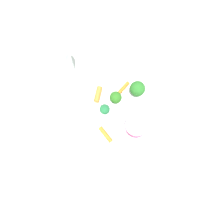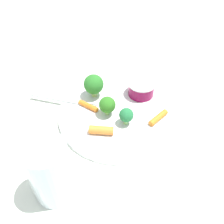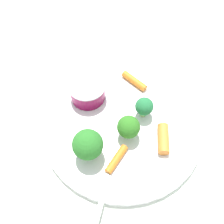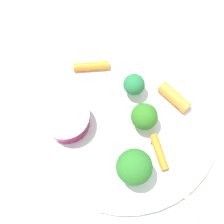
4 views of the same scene
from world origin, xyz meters
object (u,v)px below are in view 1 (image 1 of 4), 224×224
(broccoli_floret_1, at_px, (116,97))
(carrot_stick_1, at_px, (98,94))
(plate, at_px, (117,109))
(drinking_glass, at_px, (61,62))
(fork, at_px, (132,73))
(broccoli_floret_2, at_px, (137,89))
(broccoli_floret_0, at_px, (105,109))
(carrot_stick_0, at_px, (106,134))
(napkin, at_px, (196,96))
(carrot_stick_2, at_px, (123,88))
(sauce_cup, at_px, (136,126))

(broccoli_floret_1, relative_size, carrot_stick_1, 0.92)
(plate, bearing_deg, carrot_stick_1, -110.41)
(plate, relative_size, broccoli_floret_1, 5.94)
(plate, xyz_separation_m, broccoli_floret_1, (-0.02, -0.01, 0.03))
(drinking_glass, bearing_deg, broccoli_floret_1, 73.60)
(fork, bearing_deg, plate, -5.05)
(plate, xyz_separation_m, broccoli_floret_2, (-0.06, 0.04, 0.04))
(drinking_glass, bearing_deg, carrot_stick_1, 68.00)
(broccoli_floret_0, relative_size, carrot_stick_0, 0.76)
(broccoli_floret_2, bearing_deg, napkin, 104.43)
(broccoli_floret_1, bearing_deg, plate, 26.74)
(carrot_stick_2, distance_m, drinking_glass, 0.20)
(carrot_stick_1, relative_size, fork, 0.30)
(carrot_stick_0, height_order, carrot_stick_1, carrot_stick_1)
(broccoli_floret_0, relative_size, carrot_stick_2, 0.81)
(broccoli_floret_1, bearing_deg, drinking_glass, -106.40)
(broccoli_floret_2, height_order, carrot_stick_1, broccoli_floret_2)
(carrot_stick_1, bearing_deg, plate, 69.59)
(broccoli_floret_1, relative_size, carrot_stick_0, 0.87)
(broccoli_floret_2, distance_m, carrot_stick_2, 0.05)
(carrot_stick_1, height_order, napkin, carrot_stick_1)
(broccoli_floret_1, distance_m, carrot_stick_1, 0.06)
(broccoli_floret_0, distance_m, carrot_stick_2, 0.10)
(carrot_stick_1, bearing_deg, sauce_cup, 63.30)
(broccoli_floret_1, xyz_separation_m, fork, (-0.11, 0.02, -0.02))
(drinking_glass, bearing_deg, napkin, 94.48)
(broccoli_floret_1, bearing_deg, carrot_stick_1, -92.17)
(carrot_stick_0, relative_size, fork, 0.32)
(broccoli_floret_1, distance_m, drinking_glass, 0.19)
(broccoli_floret_2, distance_m, drinking_glass, 0.24)
(carrot_stick_0, bearing_deg, broccoli_floret_0, -161.61)
(plate, distance_m, fork, 0.13)
(broccoli_floret_0, distance_m, carrot_stick_0, 0.07)
(broccoli_floret_0, xyz_separation_m, broccoli_floret_1, (-0.04, 0.02, 0.00))
(plate, xyz_separation_m, carrot_stick_1, (-0.02, -0.07, 0.01))
(carrot_stick_1, distance_m, napkin, 0.30)
(broccoli_floret_2, bearing_deg, broccoli_floret_1, -52.52)
(carrot_stick_0, height_order, drinking_glass, drinking_glass)
(carrot_stick_1, distance_m, carrot_stick_2, 0.08)
(sauce_cup, distance_m, napkin, 0.22)
(broccoli_floret_1, xyz_separation_m, drinking_glass, (-0.05, -0.19, 0.02))
(drinking_glass, bearing_deg, fork, 103.65)
(drinking_glass, xyz_separation_m, napkin, (-0.03, 0.42, -0.06))
(plate, bearing_deg, napkin, 116.47)
(broccoli_floret_0, relative_size, napkin, 0.23)
(broccoli_floret_1, bearing_deg, napkin, 110.57)
(broccoli_floret_1, bearing_deg, sauce_cup, 50.12)
(broccoli_floret_1, xyz_separation_m, napkin, (-0.09, 0.23, -0.04))
(sauce_cup, xyz_separation_m, carrot_stick_0, (0.04, -0.08, -0.01))
(broccoli_floret_0, bearing_deg, broccoli_floret_2, 138.65)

